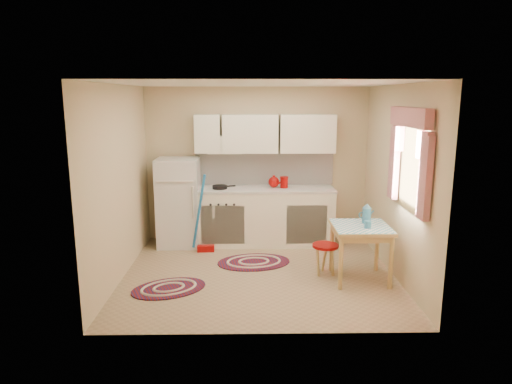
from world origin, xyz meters
The scene contains 14 objects.
room_shell centered at (0.16, 0.24, 1.60)m, with size 3.64×3.60×2.52m.
fridge centered at (-1.24, 1.25, 0.70)m, with size 0.65×0.60×1.40m, color white.
broom centered at (-0.80, 0.90, 0.60)m, with size 0.28×0.12×1.20m, color #1D6FB6, non-canonical shape.
base_cabinets centered at (0.09, 1.30, 0.44)m, with size 2.25×0.60×0.88m, color white.
countertop centered at (0.09, 1.30, 0.90)m, with size 2.27×0.62×0.04m, color beige.
frying_pan centered at (-0.59, 1.25, 0.94)m, with size 0.23×0.23×0.05m, color black.
red_kettle centered at (0.27, 1.30, 1.02)m, with size 0.19×0.17×0.19m, color #930605, non-canonical shape.
red_canister centered at (0.43, 1.30, 1.00)m, with size 0.12×0.12×0.16m, color #930605.
table centered at (1.31, -0.22, 0.36)m, with size 0.72×0.72×0.72m, color tan.
stool centered at (0.88, -0.04, 0.21)m, with size 0.35×0.35×0.42m, color #930605.
coffee_pot centered at (1.40, -0.10, 0.86)m, with size 0.14×0.12×0.28m, color teal, non-canonical shape.
mug centered at (1.36, -0.32, 0.77)m, with size 0.09×0.09×0.10m, color teal.
rug_center centered at (-0.06, 0.41, 0.01)m, with size 1.05×0.70×0.02m, color maroon, non-canonical shape.
rug_left centered at (-1.13, -0.49, 0.01)m, with size 0.93×0.62×0.02m, color maroon, non-canonical shape.
Camera 1 is at (-0.13, -5.81, 2.35)m, focal length 32.00 mm.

